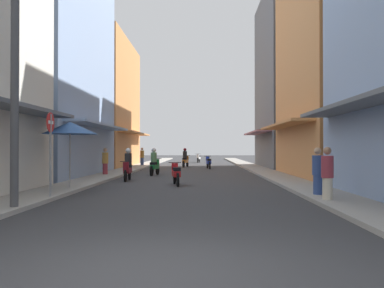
{
  "coord_description": "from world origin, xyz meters",
  "views": [
    {
      "loc": [
        0.64,
        -5.12,
        1.58
      ],
      "look_at": [
        0.16,
        13.42,
        1.76
      ],
      "focal_mm": 37.86,
      "sensor_mm": 36.0,
      "label": 1
    }
  ],
  "objects_px": {
    "motorbike_orange": "(185,159)",
    "motorbike_blue": "(208,162)",
    "motorbike_red": "(176,173)",
    "motorbike_white": "(199,158)",
    "pedestrian_foreground": "(142,157)",
    "motorbike_green": "(155,163)",
    "utility_pole": "(15,81)",
    "motorbike_maroon": "(128,166)",
    "street_sign_no_entry": "(50,143)",
    "pedestrian_far": "(318,173)",
    "vendor_umbrella": "(70,128)",
    "pedestrian_midway": "(105,162)",
    "pedestrian_crossing": "(327,175)"
  },
  "relations": [
    {
      "from": "motorbike_blue",
      "to": "street_sign_no_entry",
      "type": "distance_m",
      "value": 19.41
    },
    {
      "from": "pedestrian_crossing",
      "to": "vendor_umbrella",
      "type": "relative_size",
      "value": 0.63
    },
    {
      "from": "pedestrian_foreground",
      "to": "vendor_umbrella",
      "type": "xyz_separation_m",
      "value": [
        0.29,
        -19.78,
        1.51
      ]
    },
    {
      "from": "motorbike_white",
      "to": "vendor_umbrella",
      "type": "relative_size",
      "value": 0.71
    },
    {
      "from": "pedestrian_crossing",
      "to": "pedestrian_far",
      "type": "height_order",
      "value": "pedestrian_crossing"
    },
    {
      "from": "motorbike_red",
      "to": "pedestrian_crossing",
      "type": "distance_m",
      "value": 7.31
    },
    {
      "from": "motorbike_maroon",
      "to": "street_sign_no_entry",
      "type": "bearing_deg",
      "value": -97.63
    },
    {
      "from": "motorbike_orange",
      "to": "pedestrian_far",
      "type": "bearing_deg",
      "value": -76.2
    },
    {
      "from": "pedestrian_foreground",
      "to": "utility_pole",
      "type": "height_order",
      "value": "utility_pole"
    },
    {
      "from": "utility_pole",
      "to": "motorbike_red",
      "type": "bearing_deg",
      "value": 63.8
    },
    {
      "from": "pedestrian_crossing",
      "to": "motorbike_orange",
      "type": "bearing_deg",
      "value": 102.78
    },
    {
      "from": "vendor_umbrella",
      "to": "pedestrian_far",
      "type": "bearing_deg",
      "value": -13.19
    },
    {
      "from": "motorbike_maroon",
      "to": "pedestrian_midway",
      "type": "relative_size",
      "value": 1.15
    },
    {
      "from": "motorbike_green",
      "to": "utility_pole",
      "type": "distance_m",
      "value": 13.66
    },
    {
      "from": "pedestrian_foreground",
      "to": "street_sign_no_entry",
      "type": "height_order",
      "value": "street_sign_no_entry"
    },
    {
      "from": "motorbike_green",
      "to": "pedestrian_crossing",
      "type": "xyz_separation_m",
      "value": [
        6.29,
        -11.7,
        0.1
      ]
    },
    {
      "from": "motorbike_red",
      "to": "utility_pole",
      "type": "relative_size",
      "value": 0.28
    },
    {
      "from": "pedestrian_midway",
      "to": "motorbike_white",
      "type": "bearing_deg",
      "value": 76.74
    },
    {
      "from": "utility_pole",
      "to": "street_sign_no_entry",
      "type": "relative_size",
      "value": 2.4
    },
    {
      "from": "motorbike_red",
      "to": "motorbike_green",
      "type": "xyz_separation_m",
      "value": [
        -1.63,
        6.07,
        0.2
      ]
    },
    {
      "from": "motorbike_blue",
      "to": "motorbike_maroon",
      "type": "bearing_deg",
      "value": -109.53
    },
    {
      "from": "pedestrian_crossing",
      "to": "utility_pole",
      "type": "bearing_deg",
      "value": -169.1
    },
    {
      "from": "motorbike_orange",
      "to": "pedestrian_midway",
      "type": "xyz_separation_m",
      "value": [
        -4.02,
        -10.89,
        0.08
      ]
    },
    {
      "from": "motorbike_white",
      "to": "motorbike_red",
      "type": "bearing_deg",
      "value": -91.5
    },
    {
      "from": "utility_pole",
      "to": "motorbike_blue",
      "type": "bearing_deg",
      "value": 76.17
    },
    {
      "from": "vendor_umbrella",
      "to": "pedestrian_crossing",
      "type": "bearing_deg",
      "value": -21.31
    },
    {
      "from": "pedestrian_far",
      "to": "pedestrian_foreground",
      "type": "bearing_deg",
      "value": 112.03
    },
    {
      "from": "pedestrian_midway",
      "to": "motorbike_green",
      "type": "bearing_deg",
      "value": 16.67
    },
    {
      "from": "motorbike_red",
      "to": "motorbike_white",
      "type": "bearing_deg",
      "value": 88.5
    },
    {
      "from": "pedestrian_foreground",
      "to": "pedestrian_crossing",
      "type": "xyz_separation_m",
      "value": [
        8.72,
        -23.06,
        -0.01
      ]
    },
    {
      "from": "motorbike_green",
      "to": "motorbike_blue",
      "type": "bearing_deg",
      "value": 66.93
    },
    {
      "from": "motorbike_blue",
      "to": "pedestrian_crossing",
      "type": "bearing_deg",
      "value": -80.9
    },
    {
      "from": "pedestrian_far",
      "to": "street_sign_no_entry",
      "type": "xyz_separation_m",
      "value": [
        -8.2,
        -0.76,
        0.92
      ]
    },
    {
      "from": "motorbike_orange",
      "to": "motorbike_blue",
      "type": "xyz_separation_m",
      "value": [
        1.86,
        -2.55,
        -0.2
      ]
    },
    {
      "from": "pedestrian_crossing",
      "to": "vendor_umbrella",
      "type": "distance_m",
      "value": 9.17
    },
    {
      "from": "vendor_umbrella",
      "to": "street_sign_no_entry",
      "type": "bearing_deg",
      "value": -83.42
    },
    {
      "from": "motorbike_blue",
      "to": "pedestrian_far",
      "type": "bearing_deg",
      "value": -79.97
    },
    {
      "from": "motorbike_red",
      "to": "pedestrian_midway",
      "type": "distance_m",
      "value": 6.81
    },
    {
      "from": "motorbike_white",
      "to": "pedestrian_crossing",
      "type": "distance_m",
      "value": 32.35
    },
    {
      "from": "motorbike_maroon",
      "to": "motorbike_red",
      "type": "distance_m",
      "value": 3.32
    },
    {
      "from": "pedestrian_midway",
      "to": "vendor_umbrella",
      "type": "height_order",
      "value": "vendor_umbrella"
    },
    {
      "from": "motorbike_orange",
      "to": "pedestrian_foreground",
      "type": "relative_size",
      "value": 1.1
    },
    {
      "from": "pedestrian_far",
      "to": "street_sign_no_entry",
      "type": "height_order",
      "value": "street_sign_no_entry"
    },
    {
      "from": "motorbike_orange",
      "to": "street_sign_no_entry",
      "type": "relative_size",
      "value": 0.67
    },
    {
      "from": "motorbike_green",
      "to": "pedestrian_foreground",
      "type": "distance_m",
      "value": 11.62
    },
    {
      "from": "motorbike_white",
      "to": "pedestrian_far",
      "type": "height_order",
      "value": "pedestrian_far"
    },
    {
      "from": "motorbike_white",
      "to": "pedestrian_midway",
      "type": "distance_m",
      "value": 21.78
    },
    {
      "from": "utility_pole",
      "to": "motorbike_maroon",
      "type": "bearing_deg",
      "value": 83.47
    },
    {
      "from": "street_sign_no_entry",
      "to": "pedestrian_foreground",
      "type": "bearing_deg",
      "value": 91.55
    },
    {
      "from": "motorbike_orange",
      "to": "motorbike_green",
      "type": "height_order",
      "value": "same"
    }
  ]
}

